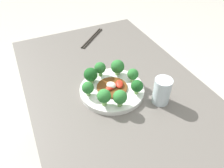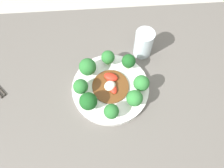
{
  "view_description": "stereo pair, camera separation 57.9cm",
  "coord_description": "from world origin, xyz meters",
  "px_view_note": "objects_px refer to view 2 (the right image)",
  "views": [
    {
      "loc": [
        0.57,
        -0.28,
        1.29
      ],
      "look_at": [
        0.02,
        -0.02,
        0.76
      ],
      "focal_mm": 35.0,
      "sensor_mm": 36.0,
      "label": 1
    },
    {
      "loc": [
        -0.0,
        -0.32,
        1.36
      ],
      "look_at": [
        0.02,
        -0.02,
        0.76
      ],
      "focal_mm": 35.0,
      "sensor_mm": 36.0,
      "label": 2
    }
  ],
  "objects_px": {
    "broccoli_southeast": "(136,98)",
    "stirfry_center": "(112,85)",
    "broccoli_southwest": "(90,101)",
    "plate": "(112,88)",
    "drinking_glass": "(145,43)",
    "broccoli_south": "(113,111)",
    "broccoli_east": "(143,83)",
    "broccoli_north": "(109,57)",
    "broccoli_northwest": "(89,67)",
    "broccoli_west": "(82,87)",
    "broccoli_northeast": "(130,61)"
  },
  "relations": [
    {
      "from": "broccoli_west",
      "to": "drinking_glass",
      "type": "relative_size",
      "value": 0.6
    },
    {
      "from": "broccoli_northwest",
      "to": "drinking_glass",
      "type": "distance_m",
      "value": 0.2
    },
    {
      "from": "broccoli_southeast",
      "to": "broccoli_northeast",
      "type": "bearing_deg",
      "value": 91.28
    },
    {
      "from": "broccoli_southwest",
      "to": "drinking_glass",
      "type": "relative_size",
      "value": 0.62
    },
    {
      "from": "stirfry_center",
      "to": "broccoli_southwest",
      "type": "bearing_deg",
      "value": -138.43
    },
    {
      "from": "stirfry_center",
      "to": "plate",
      "type": "bearing_deg",
      "value": -100.87
    },
    {
      "from": "broccoli_south",
      "to": "broccoli_northeast",
      "type": "height_order",
      "value": "same"
    },
    {
      "from": "broccoli_southeast",
      "to": "broccoli_north",
      "type": "height_order",
      "value": "broccoli_southeast"
    },
    {
      "from": "broccoli_east",
      "to": "broccoli_northwest",
      "type": "bearing_deg",
      "value": 156.57
    },
    {
      "from": "plate",
      "to": "broccoli_north",
      "type": "distance_m",
      "value": 0.1
    },
    {
      "from": "broccoli_northwest",
      "to": "broccoli_southwest",
      "type": "distance_m",
      "value": 0.11
    },
    {
      "from": "stirfry_center",
      "to": "drinking_glass",
      "type": "distance_m",
      "value": 0.18
    },
    {
      "from": "broccoli_northwest",
      "to": "drinking_glass",
      "type": "bearing_deg",
      "value": 23.54
    },
    {
      "from": "broccoli_northwest",
      "to": "broccoli_southeast",
      "type": "xyz_separation_m",
      "value": [
        0.13,
        -0.12,
        0.0
      ]
    },
    {
      "from": "drinking_glass",
      "to": "broccoli_south",
      "type": "bearing_deg",
      "value": -118.26
    },
    {
      "from": "plate",
      "to": "broccoli_south",
      "type": "xyz_separation_m",
      "value": [
        -0.0,
        -0.09,
        0.04
      ]
    },
    {
      "from": "broccoli_southwest",
      "to": "broccoli_east",
      "type": "bearing_deg",
      "value": 15.61
    },
    {
      "from": "broccoli_west",
      "to": "broccoli_northeast",
      "type": "bearing_deg",
      "value": 27.7
    },
    {
      "from": "broccoli_southeast",
      "to": "stirfry_center",
      "type": "relative_size",
      "value": 0.56
    },
    {
      "from": "broccoli_southeast",
      "to": "stirfry_center",
      "type": "distance_m",
      "value": 0.1
    },
    {
      "from": "broccoli_southeast",
      "to": "drinking_glass",
      "type": "relative_size",
      "value": 0.65
    },
    {
      "from": "broccoli_south",
      "to": "broccoli_northwest",
      "type": "bearing_deg",
      "value": 113.13
    },
    {
      "from": "broccoli_southwest",
      "to": "broccoli_north",
      "type": "bearing_deg",
      "value": 65.65
    },
    {
      "from": "broccoli_northwest",
      "to": "broccoli_east",
      "type": "xyz_separation_m",
      "value": [
        0.16,
        -0.07,
        0.0
      ]
    },
    {
      "from": "broccoli_south",
      "to": "broccoli_north",
      "type": "relative_size",
      "value": 0.98
    },
    {
      "from": "plate",
      "to": "broccoli_east",
      "type": "height_order",
      "value": "broccoli_east"
    },
    {
      "from": "broccoli_northeast",
      "to": "drinking_glass",
      "type": "xyz_separation_m",
      "value": [
        0.06,
        0.07,
        -0.0
      ]
    },
    {
      "from": "broccoli_northwest",
      "to": "broccoli_northeast",
      "type": "distance_m",
      "value": 0.13
    },
    {
      "from": "broccoli_northwest",
      "to": "stirfry_center",
      "type": "distance_m",
      "value": 0.09
    },
    {
      "from": "broccoli_south",
      "to": "broccoli_southeast",
      "type": "distance_m",
      "value": 0.08
    },
    {
      "from": "broccoli_southwest",
      "to": "broccoli_east",
      "type": "distance_m",
      "value": 0.17
    },
    {
      "from": "broccoli_southwest",
      "to": "drinking_glass",
      "type": "bearing_deg",
      "value": 46.05
    },
    {
      "from": "broccoli_north",
      "to": "broccoli_southwest",
      "type": "bearing_deg",
      "value": -114.35
    },
    {
      "from": "broccoli_south",
      "to": "broccoli_north",
      "type": "height_order",
      "value": "broccoli_north"
    },
    {
      "from": "plate",
      "to": "drinking_glass",
      "type": "relative_size",
      "value": 2.43
    },
    {
      "from": "broccoli_south",
      "to": "drinking_glass",
      "type": "relative_size",
      "value": 0.56
    },
    {
      "from": "broccoli_southwest",
      "to": "broccoli_northeast",
      "type": "bearing_deg",
      "value": 44.3
    },
    {
      "from": "broccoli_southwest",
      "to": "broccoli_southeast",
      "type": "bearing_deg",
      "value": -1.02
    },
    {
      "from": "broccoli_west",
      "to": "broccoli_south",
      "type": "bearing_deg",
      "value": -44.04
    },
    {
      "from": "broccoli_southeast",
      "to": "stirfry_center",
      "type": "height_order",
      "value": "broccoli_southeast"
    },
    {
      "from": "broccoli_southwest",
      "to": "broccoli_west",
      "type": "bearing_deg",
      "value": 114.04
    },
    {
      "from": "broccoli_east",
      "to": "stirfry_center",
      "type": "relative_size",
      "value": 0.56
    },
    {
      "from": "broccoli_southeast",
      "to": "broccoli_north",
      "type": "relative_size",
      "value": 1.14
    },
    {
      "from": "broccoli_northwest",
      "to": "broccoli_south",
      "type": "relative_size",
      "value": 1.17
    },
    {
      "from": "broccoli_south",
      "to": "stirfry_center",
      "type": "xyz_separation_m",
      "value": [
        0.0,
        0.1,
        -0.03
      ]
    },
    {
      "from": "broccoli_south",
      "to": "broccoli_southwest",
      "type": "bearing_deg",
      "value": 151.41
    },
    {
      "from": "broccoli_west",
      "to": "broccoli_north",
      "type": "xyz_separation_m",
      "value": [
        0.09,
        0.1,
        -0.0
      ]
    },
    {
      "from": "broccoli_southeast",
      "to": "broccoli_west",
      "type": "xyz_separation_m",
      "value": [
        -0.15,
        0.05,
        -0.0
      ]
    },
    {
      "from": "drinking_glass",
      "to": "broccoli_southeast",
      "type": "bearing_deg",
      "value": -105.41
    },
    {
      "from": "broccoli_east",
      "to": "broccoli_southeast",
      "type": "bearing_deg",
      "value": -119.14
    }
  ]
}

